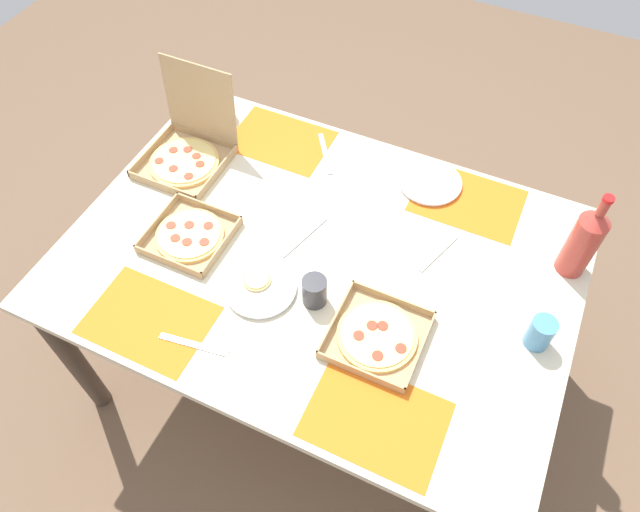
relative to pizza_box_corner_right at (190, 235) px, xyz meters
The scene contains 19 objects.
ground_plane 0.89m from the pizza_box_corner_right, 14.87° to the left, with size 6.00×6.00×0.00m, color brown.
dining_table 0.44m from the pizza_box_corner_right, 14.87° to the left, with size 1.59×1.15×0.76m.
placemat_near_left 0.32m from the pizza_box_corner_right, 79.98° to the right, with size 0.36×0.26×0.00m, color orange.
placemat_near_right 0.83m from the pizza_box_corner_right, 22.13° to the right, with size 0.36×0.26×0.00m, color orange.
placemat_far_left 0.54m from the pizza_box_corner_right, 84.07° to the left, with size 0.36×0.26×0.00m, color orange.
placemat_far_right 0.94m from the pizza_box_corner_right, 34.66° to the left, with size 0.36×0.26×0.00m, color orange.
pizza_box_corner_right is the anchor object (origin of this frame).
pizza_box_edge_far 0.37m from the pizza_box_corner_right, 122.51° to the left, with size 0.28×0.31×0.32m.
pizza_box_center 0.69m from the pizza_box_corner_right, ahead, with size 0.26×0.26×0.04m.
plate_middle 0.31m from the pizza_box_corner_right, 14.86° to the right, with size 0.22×0.22×0.03m.
plate_far_right 0.84m from the pizza_box_corner_right, 41.31° to the left, with size 0.22×0.22×0.02m.
soda_bottle 1.21m from the pizza_box_corner_right, 19.29° to the left, with size 0.09×0.09×0.32m.
cup_spare 0.61m from the pizza_box_corner_right, 110.41° to the left, with size 0.08×0.08×0.10m, color silver.
cup_dark 0.47m from the pizza_box_corner_right, ahead, with size 0.07×0.07×0.10m, color #333338.
cup_red 1.10m from the pizza_box_corner_right, ahead, with size 0.07×0.07×0.11m, color teal.
fork_by_far_left 0.80m from the pizza_box_corner_right, 20.24° to the left, with size 0.19×0.02×0.01m, color #B7B7BC.
knife_by_near_left 0.59m from the pizza_box_corner_right, 66.23° to the left, with size 0.21×0.02×0.01m, color #B7B7BC.
knife_by_far_right 0.37m from the pizza_box_corner_right, 25.10° to the left, with size 0.21×0.02×0.01m, color #B7B7BC.
knife_by_near_right 0.39m from the pizza_box_corner_right, 56.11° to the right, with size 0.21×0.02×0.01m, color #B7B7BC.
Camera 1 is at (0.46, -1.00, 2.26)m, focal length 32.95 mm.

